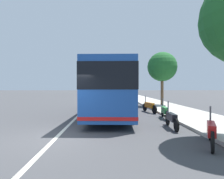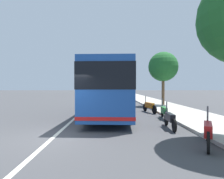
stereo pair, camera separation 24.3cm
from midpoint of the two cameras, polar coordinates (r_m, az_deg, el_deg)
ground_plane at (r=7.93m, az=-16.33°, el=-13.63°), size 220.00×220.00×0.00m
sidewalk_curb at (r=18.35m, az=16.91°, el=-5.23°), size 110.00×3.60×0.14m
lane_divider_line at (r=17.63m, az=-7.48°, el=-5.66°), size 110.00×0.16×0.01m
coach_bus at (r=14.10m, az=0.30°, el=0.77°), size 12.28×3.28×3.38m
motorcycle_mid_row at (r=7.21m, az=27.83°, el=-11.22°), size 1.96×1.04×1.27m
motorcycle_far_end at (r=9.50m, az=17.76°, el=-8.43°), size 2.06×0.31×1.24m
motorcycle_nearest_curb at (r=12.24m, az=15.99°, el=-6.36°), size 2.08×0.36×1.24m
motorcycle_by_tree at (r=14.93m, az=11.68°, el=-4.97°), size 2.26×0.61×1.27m
car_ahead_same_lane at (r=48.68m, az=0.12°, el=-0.78°), size 4.23×2.12×1.41m
car_far_distant at (r=46.79m, az=-7.09°, el=-0.79°), size 4.62×1.89×1.54m
roadside_tree_mid_block at (r=20.38m, az=15.52°, el=6.60°), size 3.03×3.03×5.60m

